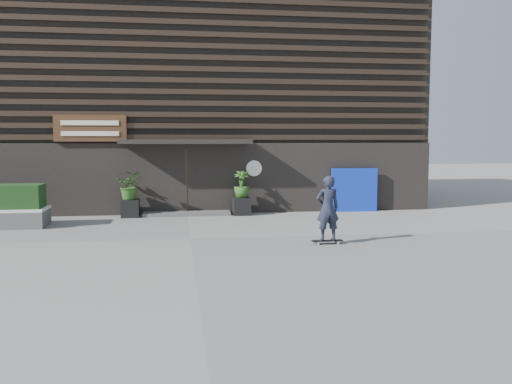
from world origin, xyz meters
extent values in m
plane|color=gray|center=(0.00, 0.00, 0.00)|extent=(80.00, 80.00, 0.00)
cube|color=#4E4E4C|center=(0.00, 4.60, 0.06)|extent=(3.00, 0.80, 0.12)
cube|color=black|center=(-1.90, 4.40, 0.30)|extent=(0.60, 0.60, 0.60)
imported|color=#2D591E|center=(-1.90, 4.40, 1.08)|extent=(0.86, 0.75, 0.96)
cube|color=black|center=(1.90, 4.40, 0.30)|extent=(0.60, 0.60, 0.60)
imported|color=#2D591E|center=(1.90, 4.40, 1.08)|extent=(0.54, 0.54, 0.96)
cube|color=#0D29B5|center=(6.06, 4.70, 0.79)|extent=(1.69, 0.18, 1.58)
cube|color=black|center=(0.00, 10.00, 4.00)|extent=(18.00, 10.00, 8.00)
cube|color=black|center=(0.00, 4.94, 1.25)|extent=(18.00, 0.12, 2.50)
cube|color=#38281E|center=(0.00, 4.88, 2.70)|extent=(17.60, 0.08, 0.18)
cube|color=#38281E|center=(0.00, 4.88, 3.09)|extent=(17.60, 0.08, 0.18)
cube|color=#38281E|center=(0.00, 4.88, 3.48)|extent=(17.60, 0.08, 0.18)
cube|color=#38281E|center=(0.00, 4.88, 3.88)|extent=(17.60, 0.08, 0.18)
cube|color=#38281E|center=(0.00, 4.88, 4.27)|extent=(17.60, 0.08, 0.18)
cube|color=#38281E|center=(0.00, 4.88, 4.66)|extent=(17.60, 0.08, 0.18)
cube|color=#38281E|center=(0.00, 4.88, 5.05)|extent=(17.60, 0.08, 0.18)
cube|color=#38281E|center=(0.00, 4.88, 5.45)|extent=(17.60, 0.08, 0.18)
cube|color=#38281E|center=(0.00, 4.88, 5.84)|extent=(17.60, 0.08, 0.18)
cube|color=#38281E|center=(0.00, 4.88, 6.23)|extent=(17.60, 0.08, 0.18)
cube|color=#38281E|center=(0.00, 4.88, 6.62)|extent=(17.60, 0.08, 0.18)
cube|color=#38281E|center=(0.00, 4.88, 7.02)|extent=(17.60, 0.08, 0.18)
cube|color=black|center=(0.00, 4.50, 2.55)|extent=(4.50, 1.00, 0.15)
cube|color=black|center=(0.00, 5.10, 1.15)|extent=(2.40, 0.30, 2.30)
cube|color=#38281E|center=(0.00, 4.92, 1.15)|extent=(0.06, 0.10, 2.30)
cube|color=#472B19|center=(-3.20, 4.80, 3.00)|extent=(2.40, 0.10, 0.90)
cube|color=beige|center=(-3.20, 4.73, 3.18)|extent=(1.90, 0.02, 0.16)
cube|color=beige|center=(-3.20, 4.73, 2.82)|extent=(1.90, 0.02, 0.16)
cylinder|color=white|center=(2.40, 4.86, 1.60)|extent=(0.56, 0.03, 0.56)
cube|color=black|center=(3.41, -1.22, 0.09)|extent=(0.78, 0.20, 0.02)
cylinder|color=#BABAB5|center=(3.15, -1.32, 0.03)|extent=(0.06, 0.03, 0.06)
cylinder|color=#B0B0AB|center=(3.15, -1.12, 0.03)|extent=(0.06, 0.03, 0.06)
cylinder|color=#B4B4AF|center=(3.67, -1.32, 0.03)|extent=(0.06, 0.03, 0.06)
cylinder|color=#B9B9B4|center=(3.67, -1.12, 0.03)|extent=(0.06, 0.03, 0.06)
imported|color=#1B2031|center=(3.41, -1.22, 0.91)|extent=(0.62, 0.42, 1.63)
camera|label=1|loc=(-0.33, -14.51, 2.65)|focal=38.63mm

